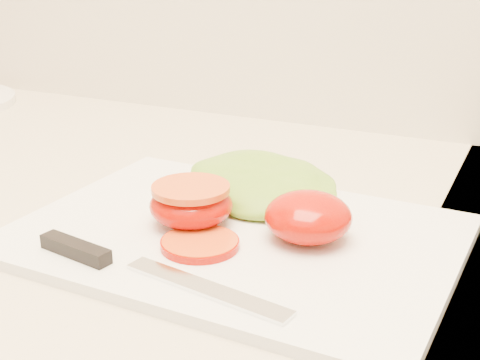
% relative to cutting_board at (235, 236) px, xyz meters
% --- Properties ---
extents(cutting_board, '(0.39, 0.29, 0.01)m').
position_rel_cutting_board_xyz_m(cutting_board, '(0.00, 0.00, 0.00)').
color(cutting_board, white).
rests_on(cutting_board, counter).
extents(tomato_half_dome, '(0.08, 0.08, 0.04)m').
position_rel_cutting_board_xyz_m(tomato_half_dome, '(0.06, 0.01, 0.03)').
color(tomato_half_dome, '#B81300').
rests_on(tomato_half_dome, cutting_board).
extents(tomato_half_cut, '(0.08, 0.08, 0.04)m').
position_rel_cutting_board_xyz_m(tomato_half_cut, '(-0.04, -0.00, 0.03)').
color(tomato_half_cut, '#B81300').
rests_on(tomato_half_cut, cutting_board).
extents(tomato_slice_0, '(0.06, 0.06, 0.01)m').
position_rel_cutting_board_xyz_m(tomato_slice_0, '(-0.01, -0.04, 0.01)').
color(tomato_slice_0, '#D55E24').
rests_on(tomato_slice_0, cutting_board).
extents(lettuce_leaf_0, '(0.19, 0.16, 0.03)m').
position_rel_cutting_board_xyz_m(lettuce_leaf_0, '(-0.01, 0.08, 0.02)').
color(lettuce_leaf_0, '#82AC2D').
rests_on(lettuce_leaf_0, cutting_board).
extents(knife, '(0.23, 0.04, 0.01)m').
position_rel_cutting_board_xyz_m(knife, '(-0.05, -0.10, 0.01)').
color(knife, silver).
rests_on(knife, cutting_board).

